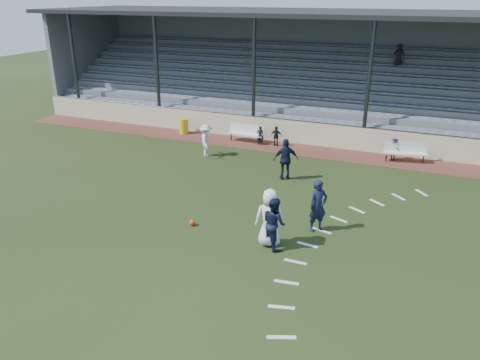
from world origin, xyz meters
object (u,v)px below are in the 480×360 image
player_white_lead (270,218)px  football (192,223)px  bench_right (406,150)px  bench_left (246,131)px  trash_bin (184,126)px  player_navy_lead (318,206)px

player_white_lead → football: bearing=-23.4°
bench_right → bench_left: bearing=166.4°
bench_left → player_white_lead: player_white_lead is taller
trash_bin → player_navy_lead: (9.89, -8.60, 0.47)m
player_navy_lead → bench_left: bearing=80.6°
bench_left → trash_bin: (-3.90, 0.10, -0.14)m
bench_right → player_white_lead: bearing=-122.0°
bench_right → player_white_lead: 10.53m
bench_left → player_navy_lead: bearing=-52.8°
bench_left → bench_right: 8.21m
bench_right → football: (-6.31, -9.76, -0.47)m
bench_left → bench_right: size_ratio=0.99×
trash_bin → player_white_lead: size_ratio=0.44×
bench_right → player_navy_lead: size_ratio=1.12×
bench_left → trash_bin: bearing=-179.4°
football → player_white_lead: player_white_lead is taller
bench_right → trash_bin: bench_right is taller
football → trash_bin: bearing=120.3°
football → bench_right: bearing=57.1°
football → player_navy_lead: 4.37m
player_white_lead → trash_bin: bearing=-68.7°
player_white_lead → bench_left: bearing=-83.8°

